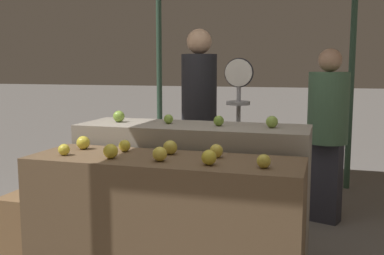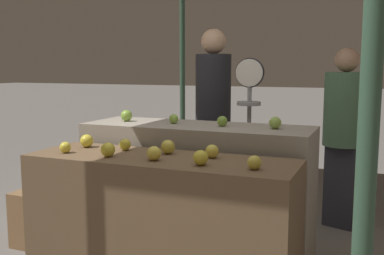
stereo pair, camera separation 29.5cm
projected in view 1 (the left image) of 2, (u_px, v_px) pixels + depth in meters
name	position (u px, v px, depth m)	size (l,w,h in m)	color
display_counter_front	(165.00, 228.00, 2.77)	(1.67, 0.55, 0.89)	brown
display_counter_back	(193.00, 192.00, 3.33)	(1.67, 0.55, 1.01)	gray
apple_front_0	(64.00, 150.00, 2.78)	(0.07, 0.07, 0.07)	gold
apple_front_1	(111.00, 151.00, 2.69)	(0.09, 0.09, 0.09)	gold
apple_front_2	(160.00, 154.00, 2.61)	(0.09, 0.09, 0.09)	yellow
apple_front_3	(209.00, 157.00, 2.51)	(0.09, 0.09, 0.09)	gold
apple_front_4	(264.00, 161.00, 2.43)	(0.08, 0.08, 0.08)	gold
apple_front_5	(83.00, 143.00, 2.99)	(0.09, 0.09, 0.09)	gold
apple_front_6	(125.00, 146.00, 2.91)	(0.08, 0.08, 0.08)	gold
apple_front_7	(170.00, 147.00, 2.81)	(0.09, 0.09, 0.09)	gold
apple_front_8	(216.00, 151.00, 2.72)	(0.08, 0.08, 0.08)	yellow
apple_back_0	(119.00, 116.00, 3.42)	(0.09, 0.09, 0.09)	#84AD3D
apple_back_1	(168.00, 119.00, 3.32)	(0.07, 0.07, 0.07)	#84AD3D
apple_back_2	(219.00, 121.00, 3.19)	(0.07, 0.07, 0.07)	#7AA338
apple_back_3	(272.00, 122.00, 3.10)	(0.08, 0.08, 0.08)	#8EB247
produce_scale	(238.00, 109.00, 3.80)	(0.25, 0.20, 1.51)	#99999E
person_vendor_at_scale	(199.00, 108.00, 4.27)	(0.34, 0.34, 1.79)	#2D2D38
person_customer_left	(328.00, 124.00, 4.09)	(0.46, 0.46, 1.60)	#2D2D38
wooden_crate_side	(37.00, 222.00, 3.54)	(0.45, 0.45, 0.45)	olive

